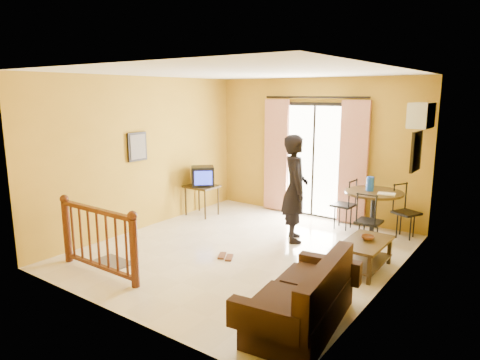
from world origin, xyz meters
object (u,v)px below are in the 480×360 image
Objects in this scene: standing_person at (295,189)px; dining_table at (373,201)px; sofa at (305,301)px; coffee_table at (365,251)px; television at (203,176)px.

dining_table is at bearing -83.96° from standing_person.
sofa is (0.40, -3.35, -0.37)m from dining_table.
standing_person is (-1.44, 0.54, 0.62)m from coffee_table.
coffee_table is (3.72, -0.80, -0.54)m from television.
sofa is (0.00, -1.86, 0.00)m from coffee_table.
dining_table is 1.43m from standing_person.
television is 4.60m from sofa.
sofa is at bearing -79.37° from television.
standing_person is at bearing -50.20° from television.
sofa is 0.94× the size of standing_person.
standing_person is (-1.44, 2.40, 0.62)m from sofa.
sofa reaches higher than coffee_table.
television is 0.61× the size of coffee_table.
sofa is at bearing -89.98° from coffee_table.
sofa is 2.87m from standing_person.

